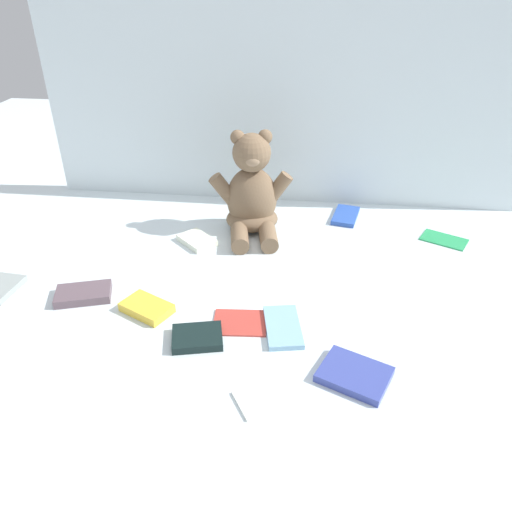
% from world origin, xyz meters
% --- Properties ---
extents(ground_plane, '(3.20, 3.20, 0.00)m').
position_xyz_m(ground_plane, '(0.00, 0.00, 0.00)').
color(ground_plane, silver).
extents(backdrop_drape, '(1.43, 0.03, 0.68)m').
position_xyz_m(backdrop_drape, '(0.00, 0.43, 0.34)').
color(backdrop_drape, white).
rests_on(backdrop_drape, ground_plane).
extents(teddy_bear, '(0.24, 0.22, 0.28)m').
position_xyz_m(teddy_bear, '(-0.07, 0.21, 0.11)').
color(teddy_bear, '#7A6047').
rests_on(teddy_bear, ground_plane).
extents(book_case_0, '(0.14, 0.12, 0.01)m').
position_xyz_m(book_case_0, '(0.46, 0.21, 0.00)').
color(book_case_0, '#27A158').
rests_on(book_case_0, ground_plane).
extents(book_case_1, '(0.11, 0.10, 0.02)m').
position_xyz_m(book_case_1, '(-0.12, -0.28, 0.01)').
color(book_case_1, black).
rests_on(book_case_1, ground_plane).
extents(book_case_2, '(0.12, 0.12, 0.02)m').
position_xyz_m(book_case_2, '(-0.21, 0.11, 0.01)').
color(book_case_2, white).
rests_on(book_case_2, ground_plane).
extents(book_case_3, '(0.12, 0.09, 0.01)m').
position_xyz_m(book_case_3, '(-0.04, -0.21, 0.00)').
color(book_case_3, '#C53F35').
rests_on(book_case_3, ground_plane).
extents(book_case_4, '(0.15, 0.14, 0.02)m').
position_xyz_m(book_case_4, '(0.19, -0.34, 0.01)').
color(book_case_4, '#3C4AA3').
rests_on(book_case_4, ground_plane).
extents(book_case_5, '(0.14, 0.12, 0.01)m').
position_xyz_m(book_case_5, '(0.04, -0.40, 0.00)').
color(book_case_5, white).
rests_on(book_case_5, ground_plane).
extents(book_case_7, '(0.13, 0.11, 0.02)m').
position_xyz_m(book_case_7, '(-0.25, -0.19, 0.01)').
color(book_case_7, yellow).
rests_on(book_case_7, ground_plane).
extents(book_case_8, '(0.14, 0.11, 0.02)m').
position_xyz_m(book_case_8, '(-0.41, -0.16, 0.01)').
color(book_case_8, '#604D56').
rests_on(book_case_8, ground_plane).
extents(book_case_9, '(0.09, 0.14, 0.01)m').
position_xyz_m(book_case_9, '(0.05, -0.22, 0.01)').
color(book_case_9, '#87BBD9').
rests_on(book_case_9, ground_plane).
extents(book_case_10, '(0.09, 0.13, 0.01)m').
position_xyz_m(book_case_10, '(0.20, 0.31, 0.01)').
color(book_case_10, '#2C53B7').
rests_on(book_case_10, ground_plane).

